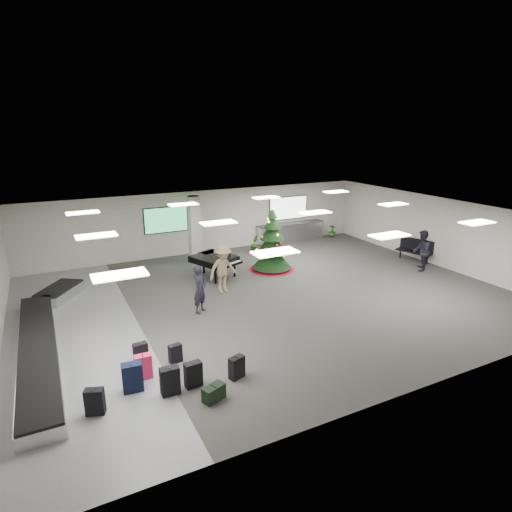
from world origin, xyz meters
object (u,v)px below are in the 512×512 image
baggage_carousel (44,336)px  potted_plant_right (332,231)px  christmas_tree (272,248)px  traveler_a (200,289)px  service_counter (290,232)px  pink_suitcase (143,367)px  bench (416,249)px  traveler_b (223,269)px  traveler_bench (422,251)px  potted_plant_left (254,244)px  grand_piano (215,260)px

baggage_carousel → potted_plant_right: bearing=22.8°
christmas_tree → traveler_a: bearing=-146.6°
baggage_carousel → potted_plant_right: (15.65, 6.57, 0.15)m
potted_plant_right → baggage_carousel: bearing=-157.2°
service_counter → pink_suitcase: (-10.55, -10.04, -0.21)m
service_counter → bench: service_counter is taller
bench → potted_plant_right: (-0.80, 5.64, -0.24)m
pink_suitcase → traveler_b: 6.31m
traveler_a → bench: bearing=-34.5°
traveler_bench → potted_plant_left: (-5.44, 6.05, -0.49)m
service_counter → christmas_tree: bearing=-131.0°
baggage_carousel → traveler_bench: traveler_bench is taller
service_counter → traveler_bench: bearing=-68.8°
pink_suitcase → potted_plant_left: size_ratio=0.78×
service_counter → potted_plant_right: size_ratio=5.51×
service_counter → potted_plant_left: bearing=-161.9°
christmas_tree → traveler_a: (-4.51, -2.98, -0.16)m
traveler_a → christmas_tree: bearing=-5.9°
christmas_tree → grand_piano: christmas_tree is taller
potted_plant_left → pink_suitcase: bearing=-130.5°
potted_plant_left → traveler_bench: bearing=-48.0°
service_counter → grand_piano: grand_piano is taller
baggage_carousel → grand_piano: 7.59m
bench → traveler_bench: size_ratio=0.96×
service_counter → traveler_a: size_ratio=2.32×
bench → traveler_bench: traveler_bench is taller
grand_piano → baggage_carousel: bearing=-177.3°
service_counter → traveler_a: traveler_a is taller
baggage_carousel → potted_plant_left: size_ratio=11.00×
traveler_b → potted_plant_left: 5.77m
service_counter → bench: 6.83m
baggage_carousel → grand_piano: bearing=24.9°
baggage_carousel → traveler_a: 5.08m
baggage_carousel → potted_plant_right: potted_plant_right is taller
potted_plant_left → service_counter: bearing=18.1°
service_counter → christmas_tree: 5.04m
baggage_carousel → christmas_tree: size_ratio=3.23×
grand_piano → pink_suitcase: bearing=-147.3°
bench → traveler_b: traveler_b is taller
bench → potted_plant_left: bench is taller
traveler_b → baggage_carousel: bearing=-178.8°
pink_suitcase → bench: 14.79m
bench → potted_plant_right: size_ratio=2.44×
traveler_a → traveler_b: traveler_b is taller
traveler_b → potted_plant_right: (9.16, 5.21, -0.60)m
baggage_carousel → traveler_bench: (15.54, -0.21, 0.72)m
grand_piano → traveler_a: 3.71m
traveler_a → baggage_carousel: bearing=140.2°
pink_suitcase → christmas_tree: size_ratio=0.23×
baggage_carousel → traveler_b: size_ratio=5.03×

